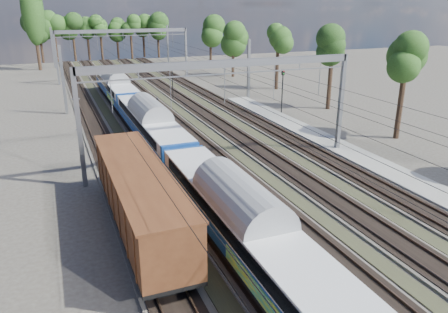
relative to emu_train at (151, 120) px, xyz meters
name	(u,v)px	position (x,y,z in m)	size (l,w,h in m)	color
track_bed	(176,123)	(4.50, 7.33, -2.54)	(21.00, 130.00, 0.34)	#47423A
platform	(421,187)	(16.50, -17.67, -2.49)	(3.00, 70.00, 0.30)	gray
catenary	(160,60)	(4.83, 15.01, 3.76)	(25.65, 130.00, 9.00)	gray
tree_belt	(151,29)	(12.13, 52.12, 5.64)	(39.77, 100.84, 11.84)	black
poplar	(32,11)	(-10.00, 60.33, 9.25)	(4.40, 4.40, 19.04)	black
emu_train	(151,120)	(0.00, 0.00, 0.00)	(3.07, 64.80, 4.48)	black
freight_boxcar	(139,196)	(-4.50, -16.44, -0.19)	(3.22, 15.57, 4.01)	black
worker	(158,105)	(3.87, 13.55, -1.67)	(0.70, 0.46, 1.93)	black
signal_near	(172,76)	(7.95, 21.06, 0.71)	(0.35, 0.32, 5.29)	black
signal_far	(282,86)	(17.98, 6.72, 0.95)	(0.39, 0.35, 5.67)	black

